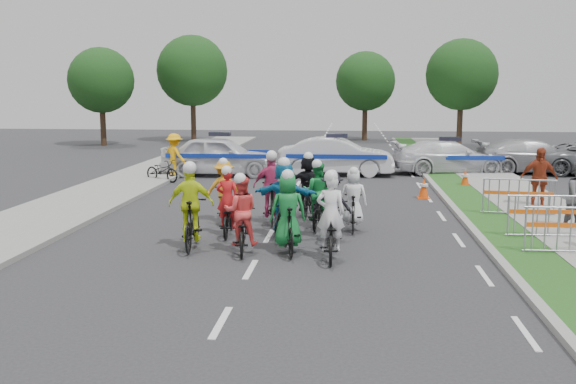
# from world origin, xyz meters

# --- Properties ---
(ground) EXTENTS (90.00, 90.00, 0.00)m
(ground) POSITION_xyz_m (0.00, 0.00, 0.00)
(ground) COLOR #28282B
(ground) RESTS_ON ground
(curb_right) EXTENTS (0.20, 60.00, 0.12)m
(curb_right) POSITION_xyz_m (5.10, 5.00, 0.06)
(curb_right) COLOR gray
(curb_right) RESTS_ON ground
(grass_strip) EXTENTS (1.20, 60.00, 0.11)m
(grass_strip) POSITION_xyz_m (5.80, 5.00, 0.06)
(grass_strip) COLOR #244B18
(grass_strip) RESTS_ON ground
(sidewalk_right) EXTENTS (2.40, 60.00, 0.13)m
(sidewalk_right) POSITION_xyz_m (7.60, 5.00, 0.07)
(sidewalk_right) COLOR gray
(sidewalk_right) RESTS_ON ground
(sidewalk_left) EXTENTS (3.00, 60.00, 0.13)m
(sidewalk_left) POSITION_xyz_m (-6.50, 5.00, 0.07)
(sidewalk_left) COLOR gray
(sidewalk_left) RESTS_ON ground
(rider_0) EXTENTS (0.70, 1.91, 1.93)m
(rider_0) POSITION_xyz_m (1.58, 1.00, 0.64)
(rider_0) COLOR black
(rider_0) RESTS_ON ground
(rider_1) EXTENTS (0.88, 1.86, 1.88)m
(rider_1) POSITION_xyz_m (0.63, 1.40, 0.73)
(rider_1) COLOR black
(rider_1) RESTS_ON ground
(rider_2) EXTENTS (0.88, 1.84, 1.80)m
(rider_2) POSITION_xyz_m (-0.41, 1.35, 0.67)
(rider_2) COLOR black
(rider_2) RESTS_ON ground
(rider_3) EXTENTS (1.05, 1.96, 2.01)m
(rider_3) POSITION_xyz_m (-1.59, 1.60, 0.77)
(rider_3) COLOR black
(rider_3) RESTS_ON ground
(rider_4) EXTENTS (1.04, 1.76, 1.71)m
(rider_4) POSITION_xyz_m (1.55, 2.85, 0.67)
(rider_4) COLOR black
(rider_4) RESTS_ON ground
(rider_5) EXTENTS (1.63, 1.94, 1.98)m
(rider_5) POSITION_xyz_m (0.39, 2.95, 0.83)
(rider_5) COLOR black
(rider_5) RESTS_ON ground
(rider_6) EXTENTS (0.72, 1.76, 1.76)m
(rider_6) POSITION_xyz_m (-1.03, 3.03, 0.58)
(rider_6) COLOR black
(rider_6) RESTS_ON ground
(rider_7) EXTENTS (0.70, 1.58, 1.66)m
(rider_7) POSITION_xyz_m (2.07, 3.85, 0.65)
(rider_7) COLOR black
(rider_7) RESTS_ON ground
(rider_8) EXTENTS (0.78, 1.80, 1.81)m
(rider_8) POSITION_xyz_m (1.12, 4.20, 0.67)
(rider_8) COLOR black
(rider_8) RESTS_ON ground
(rider_9) EXTENTS (1.04, 1.94, 1.99)m
(rider_9) POSITION_xyz_m (-0.12, 4.58, 0.76)
(rider_9) COLOR black
(rider_9) RESTS_ON ground
(rider_10) EXTENTS (1.05, 1.81, 1.77)m
(rider_10) POSITION_xyz_m (-1.44, 4.63, 0.69)
(rider_10) COLOR black
(rider_10) RESTS_ON ground
(rider_11) EXTENTS (1.51, 1.80, 1.86)m
(rider_11) POSITION_xyz_m (0.80, 5.61, 0.78)
(rider_11) COLOR black
(rider_11) RESTS_ON ground
(police_car_0) EXTENTS (4.94, 2.04, 1.67)m
(police_car_0) POSITION_xyz_m (-3.48, 14.16, 0.84)
(police_car_0) COLOR silver
(police_car_0) RESTS_ON ground
(police_car_1) EXTENTS (4.88, 1.81, 1.59)m
(police_car_1) POSITION_xyz_m (1.41, 14.77, 0.80)
(police_car_1) COLOR silver
(police_car_1) RESTS_ON ground
(police_car_2) EXTENTS (5.17, 2.80, 1.42)m
(police_car_2) POSITION_xyz_m (6.24, 15.75, 0.71)
(police_car_2) COLOR silver
(police_car_2) RESTS_ON ground
(civilian_sedan) EXTENTS (5.20, 2.44, 1.47)m
(civilian_sedan) POSITION_xyz_m (9.92, 16.25, 0.73)
(civilian_sedan) COLOR #A3A3A8
(civilian_sedan) RESTS_ON ground
(spectator_2) EXTENTS (1.10, 0.47, 1.88)m
(spectator_2) POSITION_xyz_m (7.65, 7.40, 0.94)
(spectator_2) COLOR #93351A
(spectator_2) RESTS_ON ground
(marshal_hiviz) EXTENTS (1.35, 1.22, 1.82)m
(marshal_hiviz) POSITION_xyz_m (-5.22, 13.34, 0.91)
(marshal_hiviz) COLOR #FFB10D
(marshal_hiviz) RESTS_ON ground
(barrier_0) EXTENTS (2.01, 0.52, 1.12)m
(barrier_0) POSITION_xyz_m (6.70, 1.58, 0.56)
(barrier_0) COLOR #A5A8AD
(barrier_0) RESTS_ON ground
(barrier_1) EXTENTS (2.02, 0.58, 1.12)m
(barrier_1) POSITION_xyz_m (6.70, 3.12, 0.56)
(barrier_1) COLOR #A5A8AD
(barrier_1) RESTS_ON ground
(barrier_2) EXTENTS (2.04, 0.71, 1.12)m
(barrier_2) POSITION_xyz_m (6.70, 5.92, 0.56)
(barrier_2) COLOR #A5A8AD
(barrier_2) RESTS_ON ground
(cone_0) EXTENTS (0.40, 0.40, 0.70)m
(cone_0) POSITION_xyz_m (4.43, 9.07, 0.34)
(cone_0) COLOR #F24C0C
(cone_0) RESTS_ON ground
(cone_1) EXTENTS (0.40, 0.40, 0.70)m
(cone_1) POSITION_xyz_m (6.23, 11.64, 0.34)
(cone_1) COLOR #F24C0C
(cone_1) RESTS_ON ground
(parked_bike) EXTENTS (1.75, 1.33, 0.88)m
(parked_bike) POSITION_xyz_m (-5.39, 12.09, 0.44)
(parked_bike) COLOR black
(parked_bike) RESTS_ON ground
(tree_0) EXTENTS (4.20, 4.20, 6.30)m
(tree_0) POSITION_xyz_m (-14.00, 28.00, 4.19)
(tree_0) COLOR #382619
(tree_0) RESTS_ON ground
(tree_1) EXTENTS (4.55, 4.55, 6.82)m
(tree_1) POSITION_xyz_m (9.00, 30.00, 4.54)
(tree_1) COLOR #382619
(tree_1) RESTS_ON ground
(tree_3) EXTENTS (4.90, 4.90, 7.35)m
(tree_3) POSITION_xyz_m (-9.00, 32.00, 4.89)
(tree_3) COLOR #382619
(tree_3) RESTS_ON ground
(tree_4) EXTENTS (4.20, 4.20, 6.30)m
(tree_4) POSITION_xyz_m (3.00, 34.00, 4.19)
(tree_4) COLOR #382619
(tree_4) RESTS_ON ground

